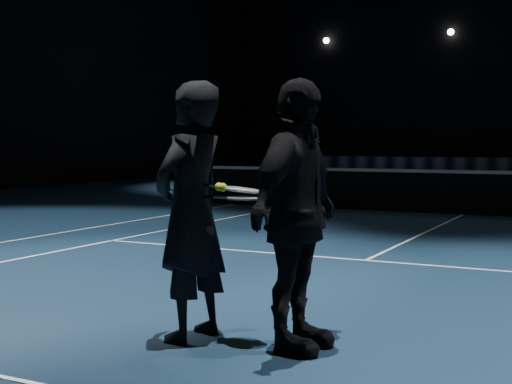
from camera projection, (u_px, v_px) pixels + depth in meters
floor at (462, 215)px, 14.92m from camera, size 36.00×36.00×0.00m
court_lines at (462, 215)px, 14.92m from camera, size 10.98×23.78×0.01m
net_post_left at (200, 182)px, 17.76m from camera, size 0.10×0.10×1.10m
net_mesh at (462, 194)px, 14.89m from camera, size 12.80×0.02×0.86m
net_tape at (463, 172)px, 14.85m from camera, size 12.80×0.03×0.07m
player_a at (191, 211)px, 5.49m from camera, size 0.55×0.77×2.00m
player_b at (296, 215)px, 5.20m from camera, size 0.55×1.19×2.00m
racket_lower at (245, 198)px, 5.33m from camera, size 0.70×0.29×0.03m
racket_upper at (241, 190)px, 5.38m from camera, size 0.71×0.34×0.10m
tennis_balls at (221, 185)px, 5.40m from camera, size 0.12×0.10×0.12m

